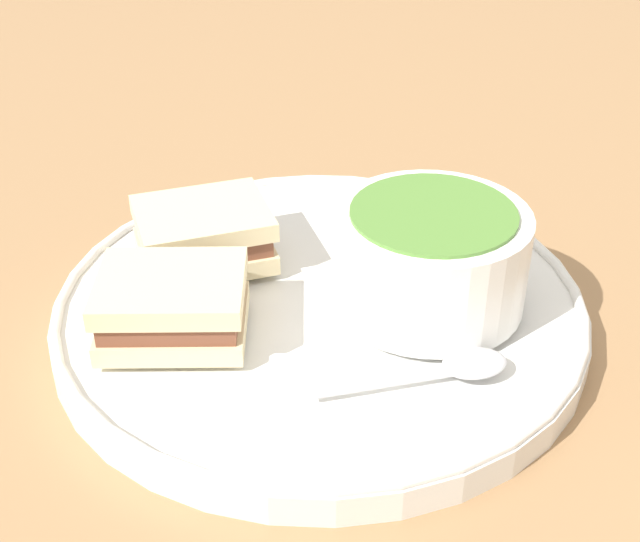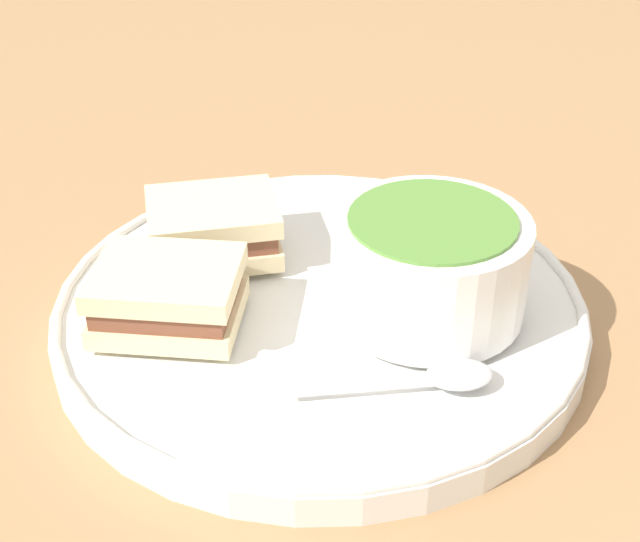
# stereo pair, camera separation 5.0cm
# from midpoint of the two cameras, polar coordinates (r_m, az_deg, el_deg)

# --- Properties ---
(ground_plane) EXTENTS (2.40, 2.40, 0.00)m
(ground_plane) POSITION_cam_midpoint_polar(r_m,az_deg,el_deg) (0.52, 2.75, -3.51)
(ground_plane) COLOR #9E754C
(plate) EXTENTS (0.31, 0.31, 0.02)m
(plate) POSITION_cam_midpoint_polar(r_m,az_deg,el_deg) (0.52, 2.78, -2.49)
(plate) COLOR white
(plate) RESTS_ON ground_plane
(soup_bowl) EXTENTS (0.11, 0.11, 0.06)m
(soup_bowl) POSITION_cam_midpoint_polar(r_m,az_deg,el_deg) (0.49, 9.94, 0.34)
(soup_bowl) COLOR white
(soup_bowl) RESTS_ON plate
(spoon) EXTENTS (0.05, 0.10, 0.01)m
(spoon) POSITION_cam_midpoint_polar(r_m,az_deg,el_deg) (0.45, 11.21, -6.74)
(spoon) COLOR silver
(spoon) RESTS_ON plate
(sandwich_half_near) EXTENTS (0.08, 0.09, 0.03)m
(sandwich_half_near) POSITION_cam_midpoint_polar(r_m,az_deg,el_deg) (0.54, -4.22, 2.70)
(sandwich_half_near) COLOR beige
(sandwich_half_near) RESTS_ON plate
(sandwich_half_far) EXTENTS (0.10, 0.10, 0.03)m
(sandwich_half_far) POSITION_cam_midpoint_polar(r_m,az_deg,el_deg) (0.48, -6.80, -1.64)
(sandwich_half_far) COLOR beige
(sandwich_half_far) RESTS_ON plate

